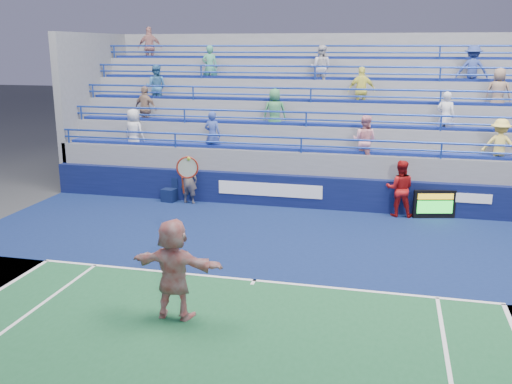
% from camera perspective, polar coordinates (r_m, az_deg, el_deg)
% --- Properties ---
extents(ground, '(120.00, 120.00, 0.00)m').
position_cam_1_polar(ground, '(13.49, -0.17, -8.91)').
color(ground, '#333538').
extents(sponsor_wall, '(18.00, 0.32, 1.10)m').
position_cam_1_polar(sponsor_wall, '(19.37, 4.37, 0.04)').
color(sponsor_wall, '#0A1139').
rests_on(sponsor_wall, ground).
extents(bleacher_stand, '(18.00, 5.60, 6.13)m').
position_cam_1_polar(bleacher_stand, '(22.82, 5.93, 4.74)').
color(bleacher_stand, slate).
rests_on(bleacher_stand, ground).
extents(serve_speed_board, '(1.32, 0.45, 0.92)m').
position_cam_1_polar(serve_speed_board, '(18.97, 17.40, -1.17)').
color(serve_speed_board, black).
rests_on(serve_speed_board, ground).
extents(judge_chair, '(0.53, 0.53, 0.83)m').
position_cam_1_polar(judge_chair, '(20.35, -8.63, -0.21)').
color(judge_chair, '#0B1539').
rests_on(judge_chair, ground).
extents(tennis_player, '(1.95, 0.71, 3.33)m').
position_cam_1_polar(tennis_player, '(11.53, -8.21, -7.61)').
color(tennis_player, silver).
rests_on(tennis_player, ground).
extents(line_judge, '(0.66, 0.47, 1.71)m').
position_cam_1_polar(line_judge, '(19.87, -6.76, 1.25)').
color(line_judge, '#151E3A').
rests_on(line_judge, ground).
extents(ball_girl, '(0.91, 0.71, 1.84)m').
position_cam_1_polar(ball_girl, '(18.78, 14.19, 0.33)').
color(ball_girl, '#A01212').
rests_on(ball_girl, ground).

